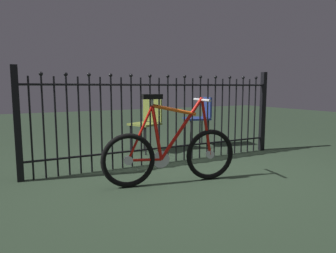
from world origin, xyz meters
name	(u,v)px	position (x,y,z in m)	size (l,w,h in m)	color
ground_plane	(188,173)	(0.00, 0.00, 0.00)	(20.00, 20.00, 0.00)	#263625
iron_fence	(162,117)	(-0.04, 0.60, 0.62)	(3.60, 0.07, 1.25)	black
bicycle	(171,153)	(-0.36, -0.22, 0.33)	(1.45, 0.42, 0.94)	black
chair_navy	(201,116)	(1.09, 1.36, 0.53)	(0.48, 0.47, 0.84)	black
chair_olive	(148,120)	(0.11, 1.39, 0.50)	(0.52, 0.52, 0.82)	black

